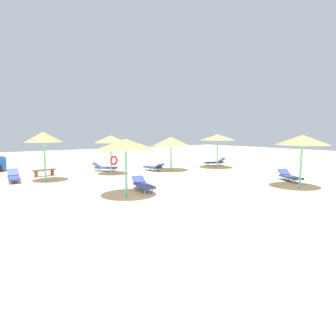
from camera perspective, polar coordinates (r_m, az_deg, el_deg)
name	(u,v)px	position (r m, az deg, el deg)	size (l,w,h in m)	color
ground_plane	(209,202)	(12.66, 8.24, -6.78)	(80.00, 80.00, 0.00)	beige
parasol_0	(126,144)	(13.18, -8.54, 4.73)	(2.75, 2.75, 2.75)	#6BC6BC
parasol_1	(302,140)	(16.80, 25.47, 5.11)	(2.75, 2.75, 2.91)	#6BC6BC
parasol_2	(111,140)	(20.58, -11.48, 5.60)	(2.31, 2.31, 2.82)	#6BC6BC
parasol_3	(44,137)	(18.83, -23.81, 5.70)	(2.22, 2.22, 3.07)	#6BC6BC
parasol_4	(171,141)	(22.15, 0.62, 5.43)	(2.80, 2.80, 2.67)	#6BC6BC
parasol_5	(218,137)	(24.23, 9.99, 6.11)	(2.97, 2.97, 2.86)	#6BC6BC
lounger_0	(143,185)	(14.94, -5.05, -3.34)	(0.97, 1.99, 0.67)	#33478C
lounger_1	(290,176)	(19.20, 23.34, -1.54)	(1.44, 1.98, 0.69)	#33478C
lounger_2	(104,167)	(22.68, -12.70, 0.16)	(1.83, 1.76, 0.68)	#33478C
lounger_3	(14,177)	(19.77, -28.67, -1.57)	(0.82, 1.92, 0.76)	#33478C
lounger_4	(154,167)	(22.18, -2.86, 0.17)	(0.85, 1.96, 0.67)	#33478C
lounger_5	(215,162)	(26.21, 9.50, 1.19)	(1.99, 1.33, 0.72)	#33478C
bench_1	(44,171)	(21.32, -23.67, -0.64)	(1.54, 0.59, 0.49)	brown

